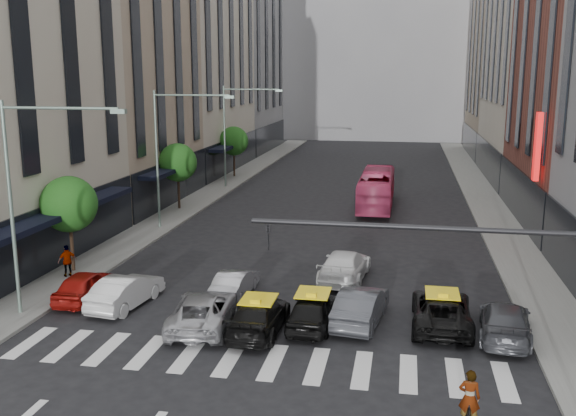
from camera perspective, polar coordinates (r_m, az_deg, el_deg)
The scene contains 28 objects.
ground at distance 22.54m, azimuth -3.70°, elevation -15.02°, with size 160.00×160.00×0.00m, color black.
sidewalk_left at distance 53.13m, azimuth -7.86°, elevation 0.77°, with size 3.00×96.00×0.15m, color slate.
sidewalk_right at distance 50.91m, azimuth 17.55°, elevation -0.16°, with size 3.00×96.00×0.15m, color slate.
building_left_b at distance 52.37m, azimuth -14.83°, elevation 13.45°, with size 8.00×16.00×24.00m, color tan.
building_left_d at distance 87.44m, azimuth -4.29°, elevation 14.97°, with size 8.00×18.00×30.00m, color gray.
building_right_d at distance 85.41m, azimuth 19.08°, elevation 13.77°, with size 8.00×18.00×28.00m, color tan.
building_far at distance 104.89m, azimuth 8.00°, elevation 16.00°, with size 30.00×10.00×36.00m, color gray.
tree_near at distance 34.56m, azimuth -18.89°, elevation 0.31°, with size 2.88×2.88×4.95m.
tree_mid at distance 48.93m, azimuth -9.77°, elevation 4.00°, with size 2.88×2.88×4.95m.
tree_far at distance 64.07m, azimuth -4.84°, elevation 5.95°, with size 2.88×2.88×4.95m.
streetlamp_near at distance 28.22m, azimuth -21.98°, elevation 2.27°, with size 5.38×0.25×9.00m.
streetlamp_mid at distance 42.47m, azimuth -10.43°, elevation 5.87°, with size 5.38×0.25×9.00m.
streetlamp_far at distance 57.65m, azimuth -4.76°, elevation 7.55°, with size 5.38×0.25×9.00m.
traffic_signal at distance 19.52m, azimuth 17.93°, elevation -5.73°, with size 10.10×0.20×6.00m.
liberty_sign at distance 40.41m, azimuth 21.29°, elevation 5.10°, with size 0.30×0.70×4.00m.
car_red at distance 30.93m, azimuth -17.57°, elevation -6.58°, with size 1.64×4.07×1.39m, color #9A130E.
car_white_front at distance 29.62m, azimuth -14.22°, elevation -7.15°, with size 1.53×4.38×1.44m, color silver.
car_silver at distance 26.74m, azimuth -7.59°, elevation -9.02°, with size 2.33×5.06×1.41m, color #A7A8AD.
taxi_left at distance 26.01m, azimuth -2.63°, elevation -9.57°, with size 1.92×4.73×1.37m, color black.
taxi_center at distance 26.53m, azimuth 2.24°, elevation -9.05°, with size 1.69×4.20×1.43m, color black.
car_grey_mid at distance 27.04m, azimuth 6.50°, elevation -8.62°, with size 1.61×4.60×1.52m, color #393B40.
taxi_right at distance 27.25m, azimuth 13.48°, elevation -8.83°, with size 2.36×5.11×1.42m, color black.
car_grey_curb at distance 26.87m, azimuth 18.72°, elevation -9.50°, with size 1.93×4.74×1.37m, color #3F4046.
car_row2_left at distance 30.15m, azimuth -4.73°, elevation -6.66°, with size 1.33×3.82×1.26m, color #A4A4A9.
car_row2_right at distance 32.39m, azimuth 5.05°, elevation -5.12°, with size 2.11×5.20×1.51m, color white.
bus at distance 49.90m, azimuth 7.88°, elevation 1.64°, with size 2.42×10.35×2.88m, color #CA3B68.
rider at distance 19.57m, azimuth 15.92°, elevation -14.45°, with size 0.62×0.41×1.69m, color gray.
pedestrian_far at distance 34.19m, azimuth -19.01°, elevation -4.46°, with size 0.95×0.39×1.62m, color gray.
Camera 1 is at (5.03, -19.48, 10.17)m, focal length 40.00 mm.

